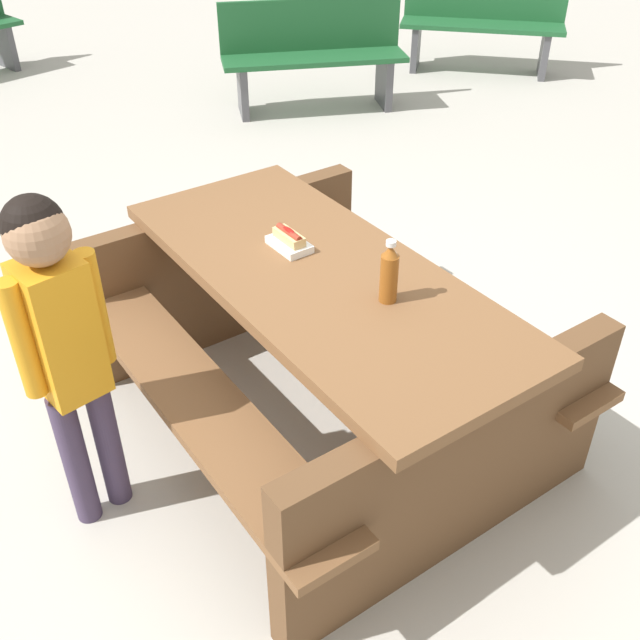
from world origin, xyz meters
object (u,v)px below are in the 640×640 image
soda_bottle (389,273)px  child_in_coat (61,331)px  park_bench_near (313,54)px  park_bench_mid (483,21)px  picnic_table (320,337)px  hotdog_tray (289,241)px

soda_bottle → child_in_coat: child_in_coat is taller
soda_bottle → park_bench_near: bearing=-27.8°
child_in_coat → park_bench_mid: (3.34, -4.84, -0.37)m
picnic_table → child_in_coat: 1.00m
soda_bottle → park_bench_mid: bearing=-46.1°
child_in_coat → park_bench_mid: bearing=-55.4°
hotdog_tray → picnic_table: bearing=-176.6°
child_in_coat → park_bench_mid: child_in_coat is taller
hotdog_tray → park_bench_near: park_bench_near is taller
hotdog_tray → child_in_coat: (-0.17, 0.92, 0.03)m
picnic_table → hotdog_tray: hotdog_tray is taller
soda_bottle → park_bench_near: soda_bottle is taller
soda_bottle → park_bench_near: 4.10m
child_in_coat → picnic_table: bearing=-92.1°
picnic_table → park_bench_near: 3.87m
soda_bottle → picnic_table: bearing=18.4°
picnic_table → hotdog_tray: bearing=3.4°
hotdog_tray → child_in_coat: size_ratio=0.15×
picnic_table → child_in_coat: (0.03, 0.93, 0.37)m
hotdog_tray → child_in_coat: bearing=100.5°
picnic_table → park_bench_mid: bearing=-49.2°
picnic_table → soda_bottle: size_ratio=7.95×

